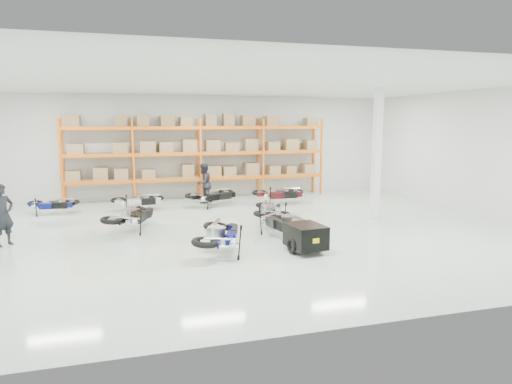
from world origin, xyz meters
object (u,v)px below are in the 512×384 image
object	(u,v)px
moto_back_b	(138,198)
person_back	(204,183)
moto_touring_right	(285,218)
trailer	(306,236)
moto_back_c	(213,192)
moto_back_a	(52,201)
moto_blue_centre	(220,230)
moto_silver_left	(270,207)
moto_black_far_left	(132,212)
person_left	(3,215)
moto_back_d	(279,191)

from	to	relation	value
moto_back_b	person_back	size ratio (longest dim) A/B	1.02
moto_touring_right	trailer	distance (m)	1.61
moto_back_b	moto_back_c	bearing A→B (deg)	-91.36
moto_back_b	moto_back_a	bearing A→B (deg)	81.05
moto_back_b	moto_back_c	xyz separation A→B (m)	(2.91, 0.16, 0.05)
trailer	moto_back_a	size ratio (longest dim) A/B	1.13
moto_blue_centre	moto_silver_left	xyz separation A→B (m)	(2.32, 3.04, -0.07)
moto_black_far_left	moto_back_c	xyz separation A→B (m)	(3.19, 3.35, -0.03)
moto_silver_left	moto_back_b	xyz separation A→B (m)	(-4.19, 3.35, -0.03)
moto_back_c	person_back	distance (m)	0.94
moto_blue_centre	person_back	bearing A→B (deg)	-76.77
moto_touring_right	moto_back_a	xyz separation A→B (m)	(-7.07, 5.57, -0.12)
person_left	person_back	world-z (taller)	person_left
moto_back_c	moto_blue_centre	bearing A→B (deg)	151.24
moto_blue_centre	moto_touring_right	bearing A→B (deg)	-134.17
moto_silver_left	moto_back_c	size ratio (longest dim) A/B	0.96
moto_blue_centre	moto_back_b	xyz separation A→B (m)	(-1.87, 6.39, -0.10)
moto_back_c	moto_back_d	size ratio (longest dim) A/B	1.00
moto_back_a	moto_back_b	size ratio (longest dim) A/B	0.92
moto_back_c	moto_back_d	xyz separation A→B (m)	(2.71, -0.30, -0.00)
moto_black_far_left	moto_back_d	bearing A→B (deg)	-126.21
moto_black_far_left	moto_back_d	distance (m)	6.64
moto_back_d	person_back	world-z (taller)	person_back
moto_back_c	moto_back_d	bearing A→B (deg)	-116.14
moto_back_c	person_back	bearing A→B (deg)	-5.62
trailer	moto_back_c	bearing A→B (deg)	91.97
moto_black_far_left	person_back	size ratio (longest dim) A/B	1.18
moto_touring_right	moto_back_c	bearing A→B (deg)	93.71
moto_blue_centre	moto_black_far_left	xyz separation A→B (m)	(-2.15, 3.19, -0.01)
moto_back_b	person_left	xyz separation A→B (m)	(-3.68, -4.03, 0.34)
moto_touring_right	person_back	bearing A→B (deg)	94.08
moto_back_b	moto_back_d	bearing A→B (deg)	-95.94
moto_touring_right	moto_back_c	size ratio (longest dim) A/B	1.05
moto_silver_left	moto_blue_centre	bearing A→B (deg)	71.50
moto_blue_centre	person_back	xyz separation A→B (m)	(0.81, 7.42, 0.22)
moto_touring_right	moto_back_c	xyz separation A→B (m)	(-1.11, 5.48, -0.03)
moto_back_c	person_left	bearing A→B (deg)	102.65
moto_touring_right	person_left	xyz separation A→B (m)	(-7.70, 1.30, 0.26)
moto_blue_centre	moto_back_a	size ratio (longest dim) A/B	1.29
moto_blue_centre	person_back	size ratio (longest dim) A/B	1.21
moto_silver_left	moto_black_far_left	world-z (taller)	moto_black_far_left
moto_touring_right	trailer	bearing A→B (deg)	-97.75
moto_back_c	trailer	bearing A→B (deg)	169.15
moto_silver_left	moto_back_b	distance (m)	5.36
moto_back_b	moto_back_d	world-z (taller)	moto_back_d
moto_blue_centre	moto_touring_right	xyz separation A→B (m)	(2.15, 1.06, -0.02)
moto_blue_centre	moto_back_d	size ratio (longest dim) A/B	1.08
moto_back_a	moto_back_c	distance (m)	5.96
moto_back_d	person_back	bearing A→B (deg)	71.71
moto_blue_centre	moto_back_c	bearing A→B (deg)	-79.50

